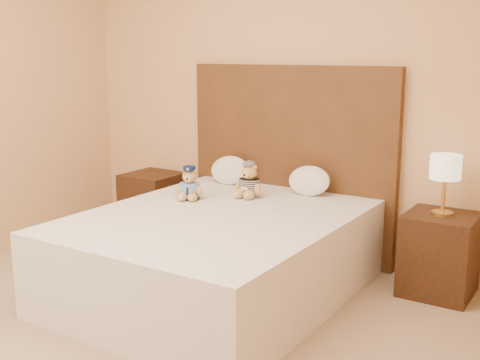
% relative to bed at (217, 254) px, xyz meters
% --- Properties ---
extents(room_walls, '(4.04, 4.52, 2.72)m').
position_rel_bed_xyz_m(room_walls, '(0.00, -0.74, 1.53)').
color(room_walls, tan).
rests_on(room_walls, ground).
extents(bed, '(1.60, 2.00, 0.55)m').
position_rel_bed_xyz_m(bed, '(0.00, 0.00, 0.00)').
color(bed, white).
rests_on(bed, ground).
extents(headboard, '(1.75, 0.08, 1.50)m').
position_rel_bed_xyz_m(headboard, '(0.00, 1.01, 0.47)').
color(headboard, '#533219').
rests_on(headboard, ground).
extents(nightstand_left, '(0.45, 0.45, 0.55)m').
position_rel_bed_xyz_m(nightstand_left, '(-1.25, 0.80, -0.00)').
color(nightstand_left, '#382112').
rests_on(nightstand_left, ground).
extents(nightstand_right, '(0.45, 0.45, 0.55)m').
position_rel_bed_xyz_m(nightstand_right, '(1.25, 0.80, -0.00)').
color(nightstand_right, '#382112').
rests_on(nightstand_right, ground).
extents(lamp, '(0.20, 0.20, 0.40)m').
position_rel_bed_xyz_m(lamp, '(1.25, 0.80, 0.57)').
color(lamp, gold).
rests_on(lamp, nightstand_right).
extents(teddy_police, '(0.27, 0.26, 0.24)m').
position_rel_bed_xyz_m(teddy_police, '(-0.41, 0.24, 0.40)').
color(teddy_police, '#A98542').
rests_on(teddy_police, bed).
extents(teddy_prisoner, '(0.23, 0.22, 0.25)m').
position_rel_bed_xyz_m(teddy_prisoner, '(-0.08, 0.53, 0.40)').
color(teddy_prisoner, '#A98542').
rests_on(teddy_prisoner, bed).
extents(pillow_left, '(0.35, 0.22, 0.24)m').
position_rel_bed_xyz_m(pillow_left, '(-0.45, 0.83, 0.40)').
color(pillow_left, white).
rests_on(pillow_left, bed).
extents(pillow_right, '(0.33, 0.22, 0.23)m').
position_rel_bed_xyz_m(pillow_right, '(0.26, 0.83, 0.39)').
color(pillow_right, white).
rests_on(pillow_right, bed).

